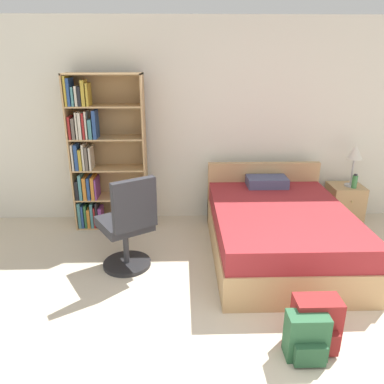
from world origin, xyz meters
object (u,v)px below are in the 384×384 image
at_px(bookshelf, 98,156).
at_px(bed, 278,230).
at_px(backpack_red, 316,324).
at_px(water_bottle, 355,181).
at_px(office_chair, 128,227).
at_px(table_lamp, 355,154).
at_px(backpack_green, 307,338).
at_px(nightstand, 344,203).

height_order(bookshelf, bed, bookshelf).
bearing_deg(backpack_red, water_bottle, 61.10).
distance_m(office_chair, table_lamp, 3.03).
bearing_deg(table_lamp, bookshelf, -179.89).
distance_m(water_bottle, backpack_green, 2.72).
distance_m(bed, backpack_red, 1.44).
xyz_separation_m(nightstand, water_bottle, (0.05, -0.10, 0.35)).
bearing_deg(backpack_red, bookshelf, 132.18).
bearing_deg(bookshelf, backpack_green, -50.86).
relative_size(water_bottle, backpack_red, 0.46).
height_order(office_chair, nightstand, office_chair).
bearing_deg(water_bottle, backpack_green, -119.69).
relative_size(bookshelf, table_lamp, 3.52).
height_order(nightstand, table_lamp, table_lamp).
height_order(table_lamp, backpack_red, table_lamp).
relative_size(bookshelf, backpack_green, 5.31).
relative_size(backpack_red, backpack_green, 1.11).
distance_m(table_lamp, water_bottle, 0.35).
bearing_deg(bed, water_bottle, 33.48).
height_order(table_lamp, water_bottle, table_lamp).
xyz_separation_m(office_chair, backpack_red, (1.57, -1.15, -0.30)).
height_order(nightstand, backpack_green, nightstand).
distance_m(table_lamp, backpack_green, 2.85).
distance_m(bed, office_chair, 1.66).
height_order(bed, office_chair, office_chair).
xyz_separation_m(nightstand, table_lamp, (0.03, -0.02, 0.69)).
xyz_separation_m(bed, backpack_red, (-0.05, -1.44, -0.10)).
relative_size(nightstand, water_bottle, 2.75).
relative_size(bed, nightstand, 3.84).
relative_size(office_chair, water_bottle, 5.60).
bearing_deg(table_lamp, office_chair, -157.75).
distance_m(bookshelf, bed, 2.37).
distance_m(bookshelf, table_lamp, 3.27).
bearing_deg(backpack_green, office_chair, 138.90).
xyz_separation_m(nightstand, backpack_green, (-1.28, -2.43, -0.08)).
bearing_deg(bookshelf, water_bottle, -1.22).
bearing_deg(backpack_green, nightstand, 62.19).
bearing_deg(water_bottle, table_lamp, 100.15).
bearing_deg(nightstand, water_bottle, -64.29).
distance_m(backpack_red, backpack_green, 0.17).
bearing_deg(office_chair, table_lamp, 22.25).
bearing_deg(office_chair, nightstand, 22.90).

